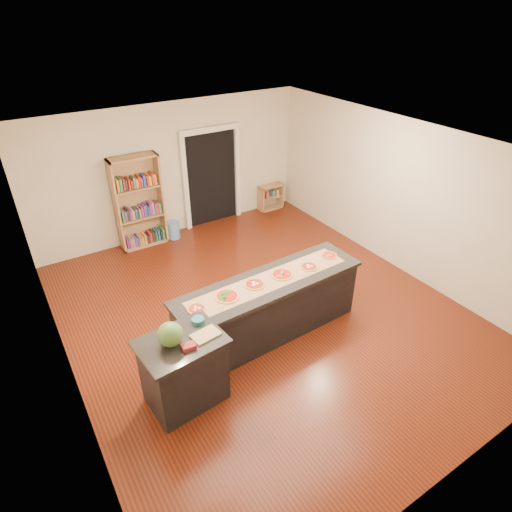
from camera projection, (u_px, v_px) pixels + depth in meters
room at (263, 239)px, 6.46m from camera, size 6.00×7.00×2.80m
doorway at (211, 172)px, 9.47m from camera, size 1.40×0.09×2.21m
kitchen_island at (269, 307)px, 6.50m from camera, size 2.99×0.81×0.99m
side_counter at (184, 371)px, 5.39m from camera, size 1.02×0.75×1.01m
bookshelf at (139, 203)px, 8.66m from camera, size 0.96×0.34×1.92m
low_shelf at (271, 197)px, 10.52m from camera, size 0.62×0.26×0.62m
waste_bin at (174, 230)px, 9.30m from camera, size 0.26×0.26×0.38m
kraft_paper at (269, 281)px, 6.25m from camera, size 2.61×0.56×0.00m
watermelon at (170, 334)px, 5.00m from camera, size 0.30×0.30×0.30m
cutting_board at (206, 335)px, 5.20m from camera, size 0.36×0.27×0.02m
package_red at (189, 346)px, 5.01m from camera, size 0.17×0.13×0.06m
package_teal at (198, 320)px, 5.40m from camera, size 0.16×0.16×0.06m
pizza_a at (196, 309)px, 5.67m from camera, size 0.27×0.27×0.02m
pizza_b at (227, 296)px, 5.90m from camera, size 0.35×0.35×0.02m
pizza_c at (255, 284)px, 6.15m from camera, size 0.32×0.32×0.02m
pizza_d at (282, 274)px, 6.36m from camera, size 0.32×0.32×0.02m
pizza_e at (309, 267)px, 6.55m from camera, size 0.29×0.29×0.02m
pizza_f at (329, 255)px, 6.83m from camera, size 0.28×0.28×0.02m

